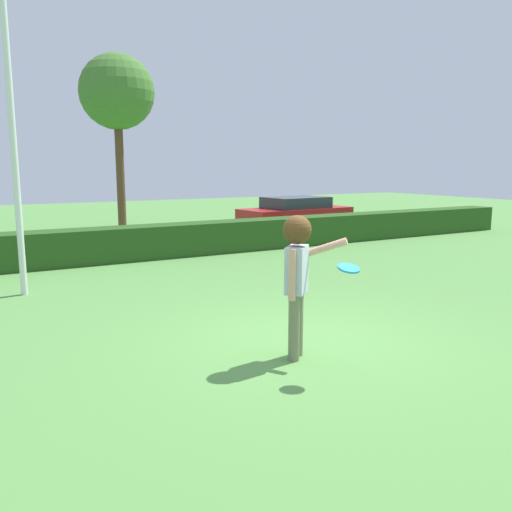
% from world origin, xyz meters
% --- Properties ---
extents(ground_plane, '(60.00, 60.00, 0.00)m').
position_xyz_m(ground_plane, '(0.00, 0.00, 0.00)').
color(ground_plane, '#558E43').
extents(person, '(0.82, 0.51, 1.80)m').
position_xyz_m(person, '(-0.42, -0.34, 1.16)').
color(person, '#707557').
rests_on(person, ground).
extents(frisbee, '(0.26, 0.26, 0.09)m').
position_xyz_m(frisbee, '(-0.19, -1.03, 1.24)').
color(frisbee, '#268CE5').
extents(lamppost, '(0.24, 0.24, 6.48)m').
position_xyz_m(lamppost, '(-2.98, 4.95, 3.56)').
color(lamppost, silver).
rests_on(lamppost, ground).
extents(hedge_row, '(26.93, 0.90, 0.85)m').
position_xyz_m(hedge_row, '(0.00, 7.63, 0.43)').
color(hedge_row, '#264C19').
rests_on(hedge_row, ground).
extents(parked_car_red, '(4.33, 2.09, 1.25)m').
position_xyz_m(parked_car_red, '(6.92, 10.55, 0.69)').
color(parked_car_red, '#B21E1E').
rests_on(parked_car_red, ground).
extents(willow_tree, '(2.55, 2.55, 6.14)m').
position_xyz_m(willow_tree, '(1.21, 13.08, 4.81)').
color(willow_tree, brown).
rests_on(willow_tree, ground).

